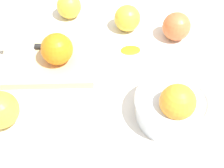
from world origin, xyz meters
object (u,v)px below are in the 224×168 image
(apple_back_right, at_px, (0,110))
(apple_front_center, at_px, (127,18))
(knife, at_px, (31,47))
(cutting_board, at_px, (48,61))
(orange_on_board, at_px, (57,49))
(apple_front_right, at_px, (69,6))
(apple_front_left, at_px, (177,26))
(bowl, at_px, (174,105))

(apple_back_right, distance_m, apple_front_center, 0.41)
(knife, bearing_deg, cutting_board, 148.25)
(orange_on_board, distance_m, apple_front_center, 0.22)
(knife, distance_m, apple_back_right, 0.21)
(apple_front_center, bearing_deg, apple_back_right, 56.21)
(cutting_board, distance_m, apple_front_right, 0.20)
(cutting_board, bearing_deg, apple_front_center, -137.83)
(apple_front_left, bearing_deg, bowl, 88.05)
(apple_front_left, xyz_separation_m, apple_front_right, (0.30, -0.06, -0.00))
(orange_on_board, distance_m, apple_front_left, 0.31)
(cutting_board, xyz_separation_m, apple_back_right, (0.05, 0.18, 0.03))
(cutting_board, height_order, apple_front_center, apple_front_center)
(orange_on_board, xyz_separation_m, apple_front_left, (-0.28, -0.14, -0.02))
(apple_front_left, height_order, apple_back_right, apple_back_right)
(cutting_board, bearing_deg, apple_back_right, 74.79)
(knife, bearing_deg, apple_front_left, -163.05)
(orange_on_board, bearing_deg, apple_front_left, -152.88)
(apple_front_left, distance_m, apple_front_right, 0.30)
(bowl, distance_m, orange_on_board, 0.30)
(bowl, height_order, cutting_board, bowl)
(bowl, bearing_deg, apple_back_right, 9.02)
(apple_front_right, bearing_deg, cutting_board, 86.73)
(apple_front_center, bearing_deg, apple_front_right, -12.07)
(apple_back_right, height_order, apple_front_right, apple_back_right)
(orange_on_board, relative_size, apple_back_right, 0.96)
(apple_front_left, bearing_deg, cutting_board, 24.52)
(orange_on_board, distance_m, knife, 0.09)
(orange_on_board, relative_size, knife, 0.48)
(cutting_board, bearing_deg, apple_front_right, -93.27)
(cutting_board, distance_m, apple_back_right, 0.19)
(bowl, xyz_separation_m, knife, (0.35, -0.15, -0.02))
(bowl, distance_m, apple_front_left, 0.26)
(knife, xyz_separation_m, apple_front_right, (-0.06, -0.17, 0.01))
(knife, height_order, apple_front_center, apple_front_center)
(orange_on_board, xyz_separation_m, apple_front_right, (0.02, -0.20, -0.02))
(orange_on_board, relative_size, apple_front_center, 1.06)
(knife, distance_m, apple_front_right, 0.18)
(cutting_board, height_order, knife, knife)
(knife, bearing_deg, bowl, 156.40)
(knife, distance_m, apple_front_center, 0.26)
(cutting_board, bearing_deg, bowl, 157.89)
(apple_front_right, bearing_deg, apple_back_right, 80.99)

